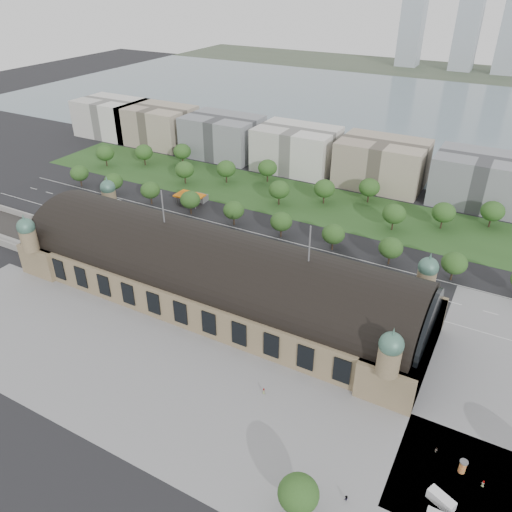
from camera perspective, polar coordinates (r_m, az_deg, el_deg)
The scene contains 63 objects.
ground at distance 180.52m, azimuth -4.67°, elevation -4.76°, with size 900.00×900.00×0.00m, color black.
station at distance 174.82m, azimuth -4.81°, elevation -2.01°, with size 150.00×48.40×44.30m.
track_cutting at distance 249.86m, azimuth -26.68°, elevation 2.63°, with size 70.00×24.00×3.10m.
plaza_south at distance 149.10m, azimuth -10.81°, elevation -14.34°, with size 190.00×48.00×0.12m, color gray.
road_slab at distance 216.87m, azimuth -3.66°, elevation 1.78°, with size 260.00×26.00×0.10m, color black.
grass_belt at distance 258.11m, azimuth 3.82°, elevation 6.65°, with size 300.00×45.00×0.10m, color #284B1E.
petrol_station at distance 253.14m, azimuth -6.94°, elevation 6.73°, with size 14.00×13.00×5.05m.
lake at distance 440.41m, azimuth 17.70°, elevation 15.43°, with size 700.00×320.00×0.08m, color slate.
far_shore at distance 633.93m, azimuth 22.09°, elevation 18.95°, with size 700.00×120.00×0.14m, color #44513D.
far_tower_left at distance 649.09m, azimuth 17.38°, elevation 23.56°, with size 24.00×24.00×80.00m, color #9EA8B2.
far_tower_mid at distance 638.25m, azimuth 23.04°, elevation 22.76°, with size 24.00×24.00×85.00m, color #9EA8B2.
far_tower_right at distance 634.42m, azimuth 27.17°, elevation 21.41°, with size 24.00×24.00×75.00m, color #9EA8B2.
office_0 at distance 371.07m, azimuth -16.11°, elevation 14.96°, with size 45.00×32.00×24.00m, color silver.
office_1 at distance 344.95m, azimuth -11.12°, elevation 14.45°, with size 45.00×32.00×24.00m, color tan.
office_2 at distance 316.42m, azimuth -3.84°, elevation 13.50°, with size 45.00×32.00×24.00m, color gray.
office_3 at distance 293.68m, azimuth 4.64°, elevation 12.12°, with size 45.00×32.00×24.00m, color silver.
office_4 at distance 278.16m, azimuth 14.17°, elevation 10.24°, with size 45.00×32.00×24.00m, color tan.
office_5 at distance 271.11m, azimuth 24.37°, elevation 7.90°, with size 45.00×32.00×24.00m, color gray.
tree_row_0 at distance 285.15m, azimuth -19.54°, elevation 8.92°, with size 9.60×9.60×11.52m.
tree_row_1 at distance 268.53m, azimuth -15.98°, elevation 8.21°, with size 9.60×9.60×11.52m.
tree_row_2 at distance 253.10m, azimuth -11.99°, elevation 7.37°, with size 9.60×9.60×11.52m.
tree_row_3 at distance 239.08m, azimuth -7.53°, elevation 6.39°, with size 9.60×9.60×11.52m.
tree_row_4 at distance 226.75m, azimuth -2.57°, elevation 5.26°, with size 9.60×9.60×11.52m.
tree_row_5 at distance 216.38m, azimuth 2.90°, elevation 3.95°, with size 9.60×9.60×11.52m.
tree_row_6 at distance 208.27m, azimuth 8.83°, elevation 2.49°, with size 9.60×9.60×11.52m.
tree_row_7 at distance 202.69m, azimuth 15.15°, elevation 0.91°, with size 9.60×9.60×11.52m.
tree_row_8 at distance 199.86m, azimuth 21.73°, elevation -0.76°, with size 9.60×9.60×11.52m.
tree_belt_0 at distance 311.05m, azimuth -16.86°, elevation 11.21°, with size 10.40×10.40×12.48m.
tree_belt_1 at distance 306.68m, azimuth -12.70°, elevation 11.50°, with size 10.40×10.40×12.48m.
tree_belt_2 at distance 303.91m, azimuth -8.43°, elevation 11.74°, with size 10.40×10.40×12.48m.
tree_belt_3 at distance 275.03m, azimuth -8.18°, elevation 9.75°, with size 10.40×10.40×12.48m.
tree_belt_4 at distance 274.05m, azimuth -3.43°, elevation 9.93°, with size 10.40×10.40×12.48m.
tree_belt_5 at distance 274.91m, azimuth 1.33°, elevation 10.04°, with size 10.40×10.40×12.48m.
tree_belt_6 at distance 247.02m, azimuth 2.66°, elevation 7.60°, with size 10.40×10.40×12.48m.
tree_belt_7 at distance 250.30m, azimuth 7.83°, elevation 7.65°, with size 10.40×10.40×12.48m.
tree_belt_8 at distance 255.52m, azimuth 12.83°, elevation 7.65°, with size 10.40×10.40×12.48m.
tree_belt_9 at distance 230.00m, azimuth 15.51°, elevation 4.68°, with size 10.40×10.40×12.48m.
tree_belt_10 at distance 238.11m, azimuth 20.66°, elevation 4.68°, with size 10.40×10.40×12.48m.
tree_belt_11 at distance 248.00m, azimuth 25.44°, elevation 4.65°, with size 10.40×10.40×12.48m.
tree_plaza_s at distance 117.31m, azimuth 4.87°, elevation -25.43°, with size 9.00×9.00×10.64m.
traffic_car_0 at distance 275.56m, azimuth -21.60°, elevation 6.27°, with size 1.73×4.29×1.46m, color white.
traffic_car_1 at distance 260.12m, azimuth -16.69°, elevation 5.77°, with size 1.62×4.65×1.53m, color gray.
traffic_car_2 at distance 223.83m, azimuth -10.30°, elevation 2.51°, with size 2.60×5.64×1.57m, color black.
traffic_car_3 at distance 228.89m, azimuth -5.25°, elevation 3.52°, with size 1.87×4.60×1.33m, color maroon.
traffic_car_4 at distance 204.77m, azimuth 0.28°, elevation 0.21°, with size 1.63×4.04×1.38m, color #172441.
traffic_car_5 at distance 193.75m, azimuth 15.19°, elevation -2.92°, with size 1.36×3.91×1.29m, color #53575A.
traffic_car_6 at distance 186.75m, azimuth 17.58°, elevation -4.71°, with size 2.15×4.67×1.30m, color white.
parked_car_0 at distance 242.65m, azimuth -17.49°, elevation 3.82°, with size 1.56×4.47×1.47m, color black.
parked_car_1 at distance 242.80m, azimuth -17.46°, elevation 3.83°, with size 2.33×5.05×1.40m, color maroon.
parked_car_2 at distance 218.16m, azimuth -10.07°, elevation 1.73°, with size 1.94×4.77×1.38m, color #16203F.
parked_car_3 at distance 230.25m, azimuth -14.03°, elevation 2.86°, with size 1.54×3.82×1.30m, color slate.
parked_car_4 at distance 225.14m, azimuth -13.94°, elevation 2.26°, with size 1.73×4.96×1.63m, color silver.
parked_car_5 at distance 206.44m, azimuth -5.24°, elevation 0.33°, with size 2.13×4.62×1.28m, color gray.
parked_car_6 at distance 219.72m, azimuth -10.65°, elevation 1.93°, with size 2.31×5.68×1.65m, color black.
bus_west at distance 207.22m, azimuth -4.88°, elevation 0.80°, with size 2.81×12.02×3.35m, color red.
bus_mid at distance 198.61m, azimuth 2.74°, elevation -0.49°, with size 3.03×12.96×3.61m, color silver.
bus_east at distance 198.80m, azimuth 2.73°, elevation -0.54°, with size 2.61×11.13×3.10m, color silver.
van_east at distance 129.50m, azimuth 20.27°, elevation -24.60°, with size 6.60×4.71×2.66m.
advertising_column at distance 135.81m, azimuth 22.55°, elevation -21.34°, with size 1.95×1.95×3.71m.
pedestrian_0 at distance 143.77m, azimuth 0.90°, elevation -15.19°, with size 0.94×0.54×1.92m, color gray.
pedestrian_2 at distance 138.30m, azimuth 19.89°, elevation -20.12°, with size 0.81×0.47×1.67m, color gray.
pedestrian_4 at distance 125.07m, azimuth 10.26°, elevation -25.62°, with size 1.12×0.49×1.74m, color gray.
pedestrian_5 at distance 135.75m, azimuth 24.51°, elevation -22.61°, with size 0.94×0.54×1.91m, color gray.
Camera 1 is at (83.73, -121.77, 103.67)m, focal length 35.00 mm.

